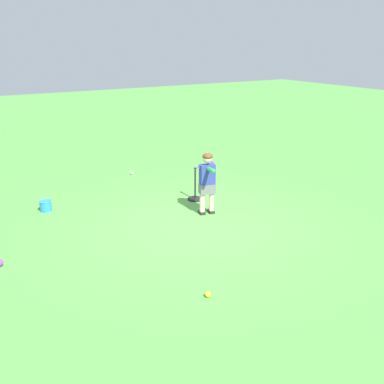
{
  "coord_description": "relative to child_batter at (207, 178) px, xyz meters",
  "views": [
    {
      "loc": [
        -5.69,
        3.55,
        2.87
      ],
      "look_at": [
        0.31,
        -0.1,
        0.45
      ],
      "focal_mm": 41.69,
      "sensor_mm": 36.0,
      "label": 1
    }
  ],
  "objects": [
    {
      "name": "play_ball_far_right",
      "position": [
        2.64,
        -1.88,
        -0.61
      ],
      "size": [
        0.08,
        0.08,
        0.08
      ],
      "primitive_type": "sphere",
      "color": "purple",
      "rests_on": "ground"
    },
    {
      "name": "play_ball_far_left",
      "position": [
        2.82,
        0.15,
        -0.61
      ],
      "size": [
        0.08,
        0.08,
        0.08
      ],
      "primitive_type": "sphere",
      "color": "white",
      "rests_on": "ground"
    },
    {
      "name": "batting_tee",
      "position": [
        0.71,
        -0.2,
        -0.55
      ],
      "size": [
        0.28,
        0.28,
        0.62
      ],
      "color": "black",
      "rests_on": "ground"
    },
    {
      "name": "child_batter",
      "position": [
        0.0,
        0.0,
        0.0
      ],
      "size": [
        0.62,
        0.32,
        1.08
      ],
      "color": "#232328",
      "rests_on": "ground"
    },
    {
      "name": "play_ball_center_lawn",
      "position": [
        -2.21,
        1.43,
        -0.61
      ],
      "size": [
        0.07,
        0.07,
        0.07
      ],
      "primitive_type": "sphere",
      "color": "yellow",
      "rests_on": "ground"
    },
    {
      "name": "ground_plane",
      "position": [
        -0.31,
        0.4,
        -0.65
      ],
      "size": [
        40.0,
        40.0,
        0.0
      ],
      "primitive_type": "plane",
      "color": "#519942"
    },
    {
      "name": "toy_bucket",
      "position": [
        1.58,
        2.35,
        -0.55
      ],
      "size": [
        0.22,
        0.22,
        0.19
      ],
      "color": "#2884DB",
      "rests_on": "ground"
    }
  ]
}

